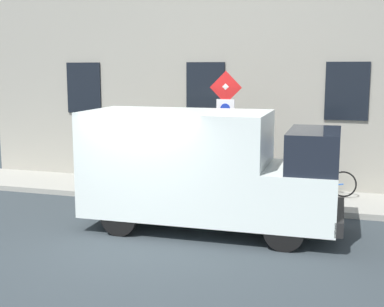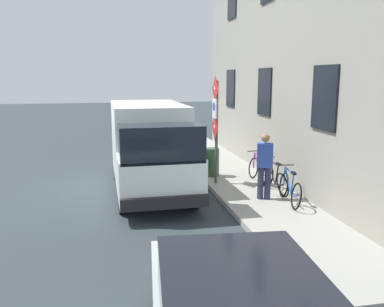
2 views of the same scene
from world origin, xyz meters
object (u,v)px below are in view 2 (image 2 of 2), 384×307
Objects in this scene: bicycle_black at (274,179)px; bicycle_purple at (260,170)px; pedestrian at (265,164)px; delivery_van at (150,146)px; sign_post_stacked at (215,117)px; litter_bin at (212,162)px; bicycle_blue at (290,189)px.

bicycle_black and bicycle_purple have the same top height.
pedestrian is (-0.51, -1.63, 0.56)m from bicycle_purple.
delivery_van is 3.38m from bicycle_purple.
delivery_van reaches higher than bicycle_purple.
delivery_van is 3.12× the size of pedestrian.
sign_post_stacked reaches higher than bicycle_purple.
litter_bin is at bearing 80.40° from sign_post_stacked.
sign_post_stacked reaches higher than litter_bin.
bicycle_purple is at bearing -3.43° from bicycle_black.
bicycle_black is 1.91× the size of litter_bin.
sign_post_stacked reaches higher than bicycle_blue.
bicycle_purple is 1.80m from pedestrian.
litter_bin is (-1.22, 1.05, 0.08)m from bicycle_purple.
litter_bin is at bearing 27.00° from bicycle_black.
litter_bin is (2.05, 0.90, -0.74)m from delivery_van.
bicycle_blue is at bearing -58.65° from sign_post_stacked.
delivery_van is at bearing 63.39° from bicycle_blue.
litter_bin reaches higher than bicycle_black.
bicycle_purple is at bearing 86.28° from delivery_van.
bicycle_purple is at bearing 7.57° from bicycle_blue.
pedestrian is at bearing 56.66° from bicycle_blue.
delivery_van is at bearing -156.31° from litter_bin.
sign_post_stacked is at bearing 89.73° from delivery_van.
bicycle_blue is 2.08m from bicycle_purple.
pedestrian is 1.91× the size of litter_bin.
delivery_van is 5.97× the size of litter_bin.
bicycle_black is 2.42m from litter_bin.
litter_bin is at bearing 28.96° from bicycle_blue.
bicycle_black is (1.37, -1.21, -1.60)m from sign_post_stacked.
sign_post_stacked is at bearing -99.60° from litter_bin.
delivery_van is 3.30m from pedestrian.
litter_bin is (0.15, 0.87, -1.52)m from sign_post_stacked.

